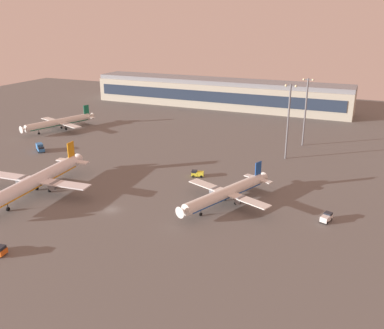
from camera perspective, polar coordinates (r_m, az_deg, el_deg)
ground_plane at (r=120.66m, az=-10.90°, el=-6.06°), size 416.00×416.00×0.00m
terminal_building at (r=256.27m, az=3.58°, el=9.64°), size 154.60×22.40×16.40m
airplane_near_gate at (r=135.74m, az=-20.25°, el=-2.05°), size 34.75×44.62×11.44m
airplane_far_stand at (r=120.91m, az=4.71°, el=-3.86°), size 27.58×34.98×9.36m
airplane_taxiway_distant at (r=211.07m, az=-17.52°, el=5.46°), size 29.14×37.03×9.78m
catering_truck at (r=179.79m, az=-19.90°, el=2.18°), size 5.94×5.25×3.05m
cargo_loader at (r=142.01m, az=0.71°, el=-1.22°), size 4.53×3.08×2.25m
maintenance_van at (r=117.16m, az=17.78°, el=-6.85°), size 3.02×4.52×2.25m
apron_light_west at (r=179.76m, az=15.16°, el=7.38°), size 4.80×0.90×28.04m
apron_light_east at (r=160.58m, az=12.94°, el=6.24°), size 4.80×0.90×28.27m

